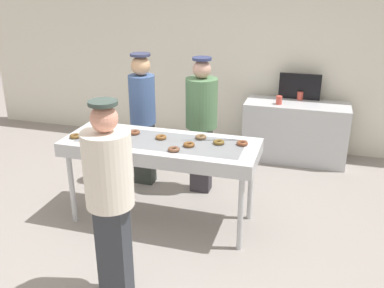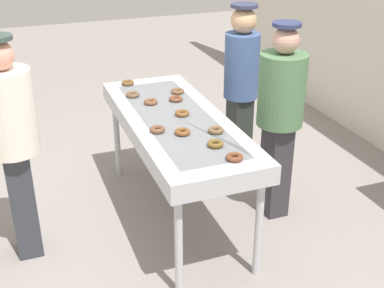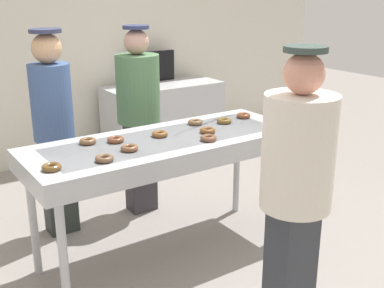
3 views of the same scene
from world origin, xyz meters
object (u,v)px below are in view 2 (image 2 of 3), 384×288
chocolate_donut_5 (157,129)px  worker_baker (280,109)px  chocolate_donut_4 (182,113)px  customer_waiting (12,136)px  worker_assistant (241,84)px  fryer_conveyor (176,126)px  chocolate_donut_1 (176,99)px  chocolate_donut_6 (128,83)px  chocolate_donut_9 (182,132)px  chocolate_donut_0 (178,91)px  chocolate_donut_8 (216,130)px  chocolate_donut_2 (234,157)px  chocolate_donut_3 (215,144)px  chocolate_donut_7 (151,102)px  chocolate_donut_10 (133,95)px

chocolate_donut_5 → worker_baker: (-0.00, 1.03, 0.01)m
chocolate_donut_4 → worker_baker: size_ratio=0.07×
chocolate_donut_5 → customer_waiting: (-0.18, -1.01, 0.04)m
chocolate_donut_5 → worker_assistant: (-0.76, 1.04, -0.01)m
fryer_conveyor → chocolate_donut_1: size_ratio=17.35×
chocolate_donut_5 → chocolate_donut_6: 1.11m
chocolate_donut_4 → chocolate_donut_9: bearing=-19.2°
chocolate_donut_0 → chocolate_donut_1: 0.19m
chocolate_donut_8 → chocolate_donut_1: bearing=-174.7°
chocolate_donut_0 → chocolate_donut_4: size_ratio=1.00×
chocolate_donut_1 → chocolate_donut_2: same height
chocolate_donut_3 → chocolate_donut_6: same height
chocolate_donut_3 → chocolate_donut_4: size_ratio=1.00×
chocolate_donut_8 → worker_assistant: (-0.92, 0.64, -0.01)m
chocolate_donut_7 → chocolate_donut_10: (-0.22, -0.10, 0.00)m
chocolate_donut_1 → worker_assistant: size_ratio=0.07×
chocolate_donut_0 → chocolate_donut_4: same height
chocolate_donut_1 → chocolate_donut_3: (0.93, -0.03, 0.00)m
fryer_conveyor → chocolate_donut_3: size_ratio=17.35×
chocolate_donut_5 → chocolate_donut_10: (-0.79, 0.02, 0.00)m
chocolate_donut_0 → chocolate_donut_5: size_ratio=1.00×
chocolate_donut_7 → chocolate_donut_8: (0.72, 0.29, 0.00)m
chocolate_donut_1 → chocolate_donut_3: same height
chocolate_donut_8 → customer_waiting: size_ratio=0.07×
chocolate_donut_3 → chocolate_donut_9: same height
chocolate_donut_3 → chocolate_donut_5: (-0.38, -0.31, 0.00)m
chocolate_donut_10 → worker_assistant: size_ratio=0.07×
chocolate_donut_4 → chocolate_donut_2: bearing=4.6°
chocolate_donut_1 → worker_assistant: bearing=105.8°
worker_baker → worker_assistant: worker_assistant is taller
chocolate_donut_2 → chocolate_donut_3: (-0.23, -0.04, 0.00)m
fryer_conveyor → chocolate_donut_1: chocolate_donut_1 is taller
chocolate_donut_4 → chocolate_donut_5: bearing=-50.0°
chocolate_donut_3 → chocolate_donut_8: same height
chocolate_donut_3 → chocolate_donut_9: (-0.27, -0.15, 0.00)m
fryer_conveyor → chocolate_donut_8: size_ratio=17.35×
chocolate_donut_9 → worker_baker: 0.88m
chocolate_donut_0 → worker_assistant: size_ratio=0.07×
chocolate_donut_5 → chocolate_donut_7: (-0.56, 0.11, 0.00)m
chocolate_donut_8 → fryer_conveyor: bearing=-154.2°
chocolate_donut_9 → worker_assistant: 1.24m
chocolate_donut_2 → chocolate_donut_3: bearing=-170.3°
chocolate_donut_1 → customer_waiting: 1.40m
chocolate_donut_2 → worker_assistant: (-1.36, 0.70, -0.01)m
chocolate_donut_4 → worker_assistant: 0.93m
chocolate_donut_2 → chocolate_donut_10: bearing=-166.7°
chocolate_donut_4 → customer_waiting: (0.06, -1.29, 0.04)m
chocolate_donut_3 → chocolate_donut_5: 0.49m
chocolate_donut_4 → chocolate_donut_7: (-0.33, -0.16, 0.00)m
chocolate_donut_2 → chocolate_donut_3: 0.24m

